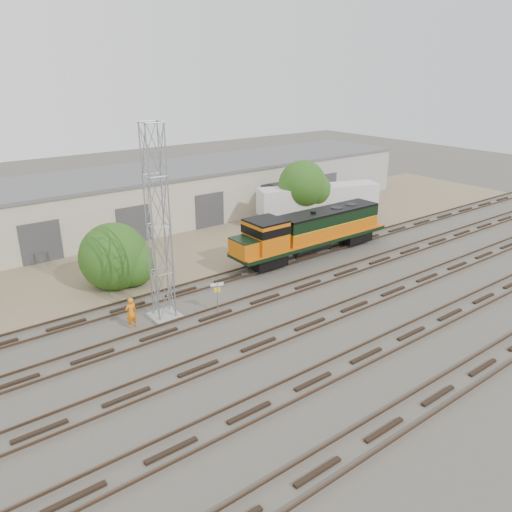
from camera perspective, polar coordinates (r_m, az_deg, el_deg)
ground at (r=35.65m, az=7.60°, el=-4.13°), size 140.00×140.00×0.00m
dirt_strip at (r=46.65m, az=-5.38°, el=2.05°), size 80.00×16.00×0.02m
tracks at (r=33.79m, az=11.18°, el=-5.68°), size 80.00×20.40×0.28m
warehouse at (r=52.64m, az=-10.10°, el=6.98°), size 58.40×10.40×5.30m
locomotive at (r=41.68m, az=6.20°, el=2.84°), size 15.48×2.72×3.72m
signal_tower at (r=30.25m, az=-11.07°, el=3.04°), size 1.78×1.78×12.08m
sign_post at (r=32.09m, az=-4.46°, el=-4.05°), size 0.83×0.28×2.09m
worker at (r=31.31m, az=-14.08°, el=-6.30°), size 0.74×0.51×1.96m
semi_trailer at (r=51.07m, az=7.46°, el=6.42°), size 12.59×6.41×3.83m
dumpster_blue at (r=58.20m, az=8.80°, el=6.43°), size 1.66×1.57×1.50m
dumpster_red at (r=58.70m, az=7.87°, el=6.55°), size 1.81×1.74×1.40m
tree_mid at (r=37.14m, az=-15.45°, el=-0.26°), size 5.18×4.94×4.94m
tree_east at (r=50.12m, az=5.67°, el=8.00°), size 5.00×4.76×6.42m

